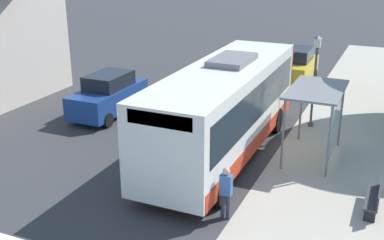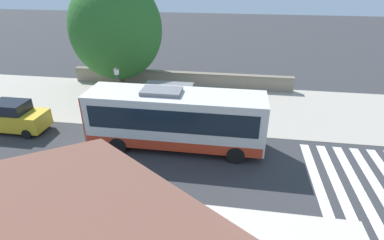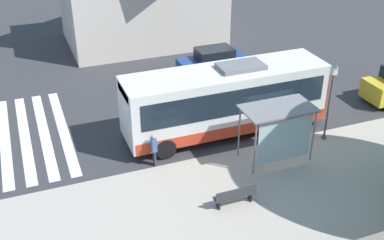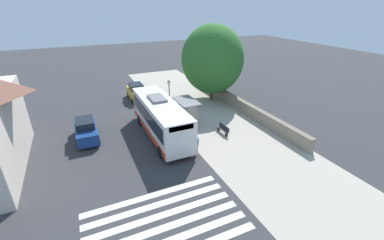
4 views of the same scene
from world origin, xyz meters
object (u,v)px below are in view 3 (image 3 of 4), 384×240
at_px(bus_shelter, 280,118).
at_px(pedestrian, 154,147).
at_px(bus, 226,99).
at_px(parked_car_far_lane, 213,64).
at_px(street_lamp_near, 330,96).
at_px(bench, 235,195).

xyz_separation_m(bus_shelter, pedestrian, (1.63, 5.36, -1.28)).
bearing_deg(bus, parked_car_far_lane, -18.08).
bearing_deg(street_lamp_near, parked_car_far_lane, 14.05).
distance_m(bus_shelter, parked_car_far_lane, 9.84).
height_order(bench, street_lamp_near, street_lamp_near).
xyz_separation_m(bus, bus_shelter, (-3.26, -1.12, 0.36)).
relative_size(bench, parked_car_far_lane, 0.41).
bearing_deg(bus_shelter, pedestrian, 73.11).
relative_size(pedestrian, street_lamp_near, 0.41).
relative_size(bus, bus_shelter, 3.14).
bearing_deg(pedestrian, street_lamp_near, -95.45).
relative_size(pedestrian, bench, 0.92).
bearing_deg(bench, bus_shelter, -54.42).
xyz_separation_m(bus_shelter, bench, (-2.27, 3.18, -1.75)).
distance_m(bus_shelter, bench, 4.28).
distance_m(bus_shelter, street_lamp_near, 3.31).
xyz_separation_m(pedestrian, bench, (-3.90, -2.18, -0.47)).
relative_size(bus, pedestrian, 6.27).
relative_size(bus_shelter, bench, 1.83).
relative_size(bus, parked_car_far_lane, 2.35).
distance_m(bus, street_lamp_near, 5.00).
distance_m(pedestrian, parked_car_far_lane, 10.27).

